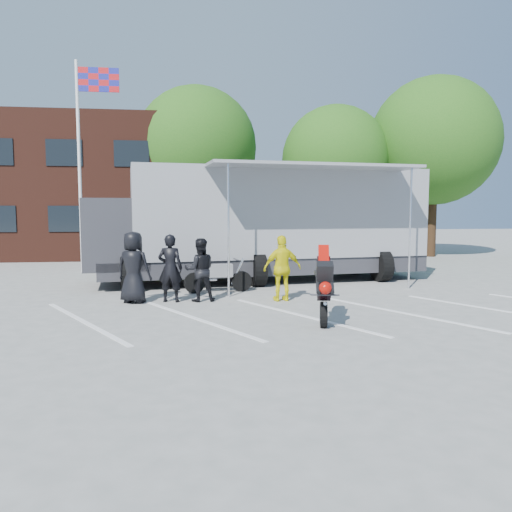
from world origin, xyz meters
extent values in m
plane|color=#9B9B96|center=(0.00, 0.00, 0.00)|extent=(100.00, 100.00, 0.00)
cube|color=white|center=(0.00, 1.00, 0.01)|extent=(18.09, 13.33, 0.01)
cube|color=#452016|center=(-10.00, 18.00, 3.50)|extent=(18.00, 8.00, 7.00)
cylinder|color=white|center=(-6.50, 10.00, 4.00)|extent=(0.12, 0.12, 8.00)
cube|color=red|center=(-5.70, 10.00, 7.30)|extent=(1.50, 0.04, 0.90)
cylinder|color=#382314|center=(-2.00, 16.00, 1.62)|extent=(0.50, 0.50, 3.24)
sphere|color=#164E13|center=(-2.00, 16.00, 5.58)|extent=(6.12, 6.12, 6.12)
cylinder|color=#382314|center=(5.00, 15.00, 1.44)|extent=(0.50, 0.50, 2.88)
sphere|color=#164E13|center=(5.00, 15.00, 4.96)|extent=(5.44, 5.44, 5.44)
cylinder|color=#382314|center=(10.00, 14.50, 1.71)|extent=(0.50, 0.50, 3.42)
sphere|color=#164E13|center=(10.00, 14.50, 5.89)|extent=(6.46, 6.46, 6.46)
imported|color=black|center=(-3.77, 3.12, 0.93)|extent=(1.06, 0.87, 1.85)
imported|color=black|center=(-2.84, 3.13, 0.89)|extent=(0.72, 0.55, 1.78)
imported|color=black|center=(-2.08, 3.14, 0.83)|extent=(0.86, 0.70, 1.66)
imported|color=yellow|center=(0.08, 2.91, 0.87)|extent=(1.07, 0.56, 1.74)
camera|label=1|loc=(-2.26, -9.92, 2.39)|focal=35.00mm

